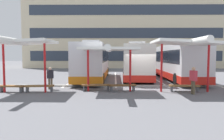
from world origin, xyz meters
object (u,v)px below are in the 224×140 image
at_px(bench_3, 123,86).
at_px(waiting_passenger_1, 50,77).
at_px(coach_bus_2, 175,62).
at_px(waiting_shelter_1, 109,50).
at_px(bench_2, 96,86).
at_px(waiting_passenger_3, 193,78).
at_px(waiting_shelter_2, 187,44).
at_px(bench_0, 12,87).
at_px(coach_bus_1, 136,62).
at_px(bench_4, 184,87).
at_px(coach_bus_0, 94,62).
at_px(bench_1, 40,87).
at_px(waiting_shelter_0, 22,43).

bearing_deg(bench_3, waiting_passenger_1, 171.98).
relative_size(coach_bus_2, waiting_shelter_1, 2.60).
bearing_deg(bench_2, waiting_passenger_3, -11.21).
xyz_separation_m(waiting_shelter_2, waiting_passenger_1, (-9.17, 1.23, -2.25)).
distance_m(bench_0, bench_3, 7.29).
relative_size(coach_bus_1, bench_4, 5.96).
relative_size(coach_bus_0, waiting_passenger_1, 7.53).
relative_size(coach_bus_2, bench_4, 6.05).
relative_size(bench_0, waiting_passenger_3, 1.00).
bearing_deg(bench_2, coach_bus_1, 66.56).
relative_size(coach_bus_1, bench_1, 6.30).
relative_size(bench_2, waiting_shelter_2, 0.38).
xyz_separation_m(coach_bus_2, waiting_passenger_3, (-1.24, -8.14, -0.80)).
bearing_deg(bench_3, bench_1, -175.80).
xyz_separation_m(coach_bus_0, waiting_shelter_1, (1.71, -7.31, 0.98)).
relative_size(waiting_shelter_0, waiting_passenger_1, 3.09).
xyz_separation_m(coach_bus_1, bench_2, (-3.49, -8.06, -1.42)).
distance_m(waiting_shelter_1, bench_4, 5.53).
bearing_deg(waiting_shelter_0, bench_3, 7.42).
distance_m(coach_bus_1, waiting_passenger_1, 10.11).
height_order(waiting_shelter_0, waiting_passenger_1, waiting_shelter_0).
relative_size(coach_bus_1, bench_2, 6.02).
height_order(waiting_shelter_0, bench_0, waiting_shelter_0).
relative_size(coach_bus_2, waiting_shelter_0, 2.48).
distance_m(coach_bus_2, bench_0, 14.94).
bearing_deg(coach_bus_1, coach_bus_0, -165.23).
distance_m(bench_2, bench_3, 1.80).
bearing_deg(waiting_passenger_3, coach_bus_0, 130.41).
bearing_deg(coach_bus_2, bench_4, -101.50).
xyz_separation_m(bench_3, waiting_passenger_3, (4.31, -1.11, 0.64)).
bearing_deg(bench_2, waiting_shelter_0, -168.44).
relative_size(waiting_shelter_0, waiting_passenger_3, 2.87).
bearing_deg(waiting_passenger_3, waiting_shelter_0, 178.52).
relative_size(coach_bus_1, waiting_passenger_1, 7.54).
height_order(waiting_shelter_1, bench_2, waiting_shelter_1).
distance_m(bench_1, bench_2, 3.71).
height_order(bench_2, waiting_passenger_1, waiting_passenger_1).
height_order(bench_0, bench_4, same).
relative_size(bench_1, waiting_shelter_1, 0.41).
height_order(coach_bus_0, coach_bus_2, coach_bus_2).
height_order(waiting_shelter_0, bench_1, waiting_shelter_0).
height_order(bench_2, waiting_passenger_3, waiting_passenger_3).
relative_size(bench_0, bench_1, 0.90).
bearing_deg(coach_bus_2, waiting_shelter_0, -146.61).
bearing_deg(bench_1, waiting_shelter_1, 1.47).
distance_m(coach_bus_0, coach_bus_1, 4.45).
xyz_separation_m(coach_bus_2, waiting_shelter_1, (-6.45, -7.31, 0.98)).
bearing_deg(bench_2, bench_0, -173.72).
height_order(coach_bus_0, waiting_shelter_0, coach_bus_0).
xyz_separation_m(coach_bus_0, bench_3, (2.61, -7.03, -1.45)).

